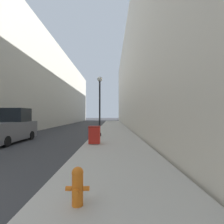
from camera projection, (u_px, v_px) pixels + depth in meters
sidewalk_right at (114, 130)px, 20.02m from camera, size 3.77×60.00×0.15m
building_left_glass at (21, 85)px, 28.15m from camera, size 12.00×60.00×13.32m
building_right_stone at (163, 77)px, 28.14m from camera, size 12.00×60.00×16.08m
fire_hydrant at (78, 185)px, 3.34m from camera, size 0.45×0.34×0.73m
trash_bin at (95, 135)px, 10.45m from camera, size 0.68×0.66×1.06m
lamppost at (100, 98)px, 14.31m from camera, size 0.42×0.42×4.88m
pickup_truck at (8, 128)px, 11.93m from camera, size 2.13×5.00×2.36m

